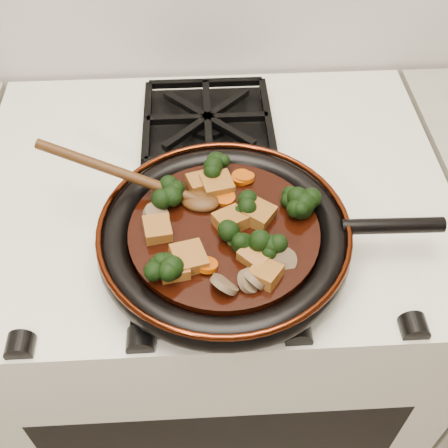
{
  "coord_description": "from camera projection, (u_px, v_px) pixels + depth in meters",
  "views": [
    {
      "loc": [
        -0.01,
        1.05,
        1.54
      ],
      "look_at": [
        0.01,
        1.54,
        0.97
      ],
      "focal_mm": 45.0,
      "sensor_mm": 36.0,
      "label": 1
    }
  ],
  "objects": [
    {
      "name": "stove",
      "position": [
        215.0,
        329.0,
        1.24
      ],
      "size": [
        0.76,
        0.6,
        0.9
      ],
      "primitive_type": "cube",
      "color": "white",
      "rests_on": "ground"
    },
    {
      "name": "burner_grate_front",
      "position": [
        215.0,
        247.0,
        0.8
      ],
      "size": [
        0.23,
        0.23,
        0.03
      ],
      "primitive_type": null,
      "color": "black",
      "rests_on": "stove"
    },
    {
      "name": "burner_grate_back",
      "position": [
        208.0,
        122.0,
        0.98
      ],
      "size": [
        0.23,
        0.23,
        0.03
      ],
      "primitive_type": null,
      "color": "black",
      "rests_on": "stove"
    },
    {
      "name": "skillet",
      "position": [
        226.0,
        236.0,
        0.77
      ],
      "size": [
        0.47,
        0.35,
        0.05
      ],
      "rotation": [
        0.0,
        0.0,
        -0.02
      ],
      "color": "black",
      "rests_on": "burner_grate_front"
    },
    {
      "name": "braising_sauce",
      "position": [
        224.0,
        234.0,
        0.77
      ],
      "size": [
        0.26,
        0.26,
        0.02
      ],
      "primitive_type": "cylinder",
      "color": "black",
      "rests_on": "skillet"
    },
    {
      "name": "tofu_cube_0",
      "position": [
        256.0,
        255.0,
        0.72
      ],
      "size": [
        0.05,
        0.05,
        0.02
      ],
      "primitive_type": "cube",
      "rotation": [
        -0.06,
        -0.07,
        2.37
      ],
      "color": "#905A21",
      "rests_on": "braising_sauce"
    },
    {
      "name": "tofu_cube_1",
      "position": [
        200.0,
        183.0,
        0.81
      ],
      "size": [
        0.04,
        0.04,
        0.02
      ],
      "primitive_type": "cube",
      "rotation": [
        0.0,
        0.06,
        0.34
      ],
      "color": "#905A21",
      "rests_on": "braising_sauce"
    },
    {
      "name": "tofu_cube_2",
      "position": [
        266.0,
        274.0,
        0.7
      ],
      "size": [
        0.05,
        0.05,
        0.02
      ],
      "primitive_type": "cube",
      "rotation": [
        0.09,
        0.08,
        2.52
      ],
      "color": "#905A21",
      "rests_on": "braising_sauce"
    },
    {
      "name": "tofu_cube_3",
      "position": [
        217.0,
        186.0,
        0.8
      ],
      "size": [
        0.05,
        0.05,
        0.02
      ],
      "primitive_type": "cube",
      "rotation": [
        0.04,
        -0.01,
        1.82
      ],
      "color": "#905A21",
      "rests_on": "braising_sauce"
    },
    {
      "name": "tofu_cube_4",
      "position": [
        189.0,
        259.0,
        0.71
      ],
      "size": [
        0.05,
        0.05,
        0.03
      ],
      "primitive_type": "cube",
      "rotation": [
        0.02,
        0.1,
        0.3
      ],
      "color": "#905A21",
      "rests_on": "braising_sauce"
    },
    {
      "name": "tofu_cube_5",
      "position": [
        175.0,
        268.0,
        0.71
      ],
      "size": [
        0.04,
        0.04,
        0.02
      ],
      "primitive_type": "cube",
      "rotation": [
        -0.03,
        0.02,
        0.17
      ],
      "color": "#905A21",
      "rests_on": "braising_sauce"
    },
    {
      "name": "tofu_cube_6",
      "position": [
        259.0,
        215.0,
        0.76
      ],
      "size": [
        0.05,
        0.05,
        0.03
      ],
      "primitive_type": "cube",
      "rotation": [
        0.06,
        0.08,
        0.96
      ],
      "color": "#905A21",
      "rests_on": "braising_sauce"
    },
    {
      "name": "tofu_cube_7",
      "position": [
        157.0,
        230.0,
        0.75
      ],
      "size": [
        0.04,
        0.04,
        0.02
      ],
      "primitive_type": "cube",
      "rotation": [
        0.06,
        -0.02,
        1.75
      ],
      "color": "#905A21",
      "rests_on": "braising_sauce"
    },
    {
      "name": "tofu_cube_8",
      "position": [
        230.0,
        221.0,
        0.76
      ],
      "size": [
        0.05,
        0.05,
        0.03
      ],
      "primitive_type": "cube",
      "rotation": [
        -0.09,
        0.04,
        0.5
      ],
      "color": "#905A21",
      "rests_on": "braising_sauce"
    },
    {
      "name": "broccoli_floret_0",
      "position": [
        217.0,
        169.0,
        0.82
      ],
      "size": [
        0.09,
        0.09,
        0.06
      ],
      "primitive_type": null,
      "rotation": [
        -0.0,
        0.15,
        0.69
      ],
      "color": "black",
      "rests_on": "braising_sauce"
    },
    {
      "name": "broccoli_floret_1",
      "position": [
        267.0,
        252.0,
        0.72
      ],
      "size": [
        0.08,
        0.08,
        0.07
      ],
      "primitive_type": null,
      "rotation": [
        0.18,
        -0.09,
        1.3
      ],
      "color": "black",
      "rests_on": "braising_sauce"
    },
    {
      "name": "broccoli_floret_2",
      "position": [
        167.0,
        195.0,
        0.79
      ],
      "size": [
        0.09,
        0.08,
        0.07
      ],
      "primitive_type": null,
      "rotation": [
        0.05,
        -0.25,
        2.8
      ],
      "color": "black",
      "rests_on": "braising_sauce"
    },
    {
      "name": "broccoli_floret_3",
      "position": [
        161.0,
        268.0,
        0.7
      ],
      "size": [
        0.08,
        0.08,
        0.06
      ],
      "primitive_type": null,
      "rotation": [
        -0.01,
        0.07,
        0.4
      ],
      "color": "black",
      "rests_on": "braising_sauce"
    },
    {
      "name": "broccoli_floret_4",
      "position": [
        246.0,
        208.0,
        0.77
      ],
      "size": [
        0.08,
        0.08,
        0.05
      ],
      "primitive_type": null,
      "rotation": [
        -0.05,
        -0.09,
        0.62
      ],
      "color": "black",
      "rests_on": "braising_sauce"
    },
    {
      "name": "broccoli_floret_5",
      "position": [
        167.0,
        265.0,
        0.71
      ],
      "size": [
        0.08,
        0.09,
        0.06
      ],
      "primitive_type": null,
      "rotation": [
        0.05,
        -0.19,
        1.08
      ],
      "color": "black",
      "rests_on": "braising_sauce"
    },
    {
      "name": "broccoli_floret_6",
      "position": [
        302.0,
        209.0,
        0.77
      ],
      "size": [
        0.08,
        0.08,
        0.07
      ],
      "primitive_type": null,
      "rotation": [
        -0.22,
        0.11,
        2.69
      ],
      "color": "black",
      "rests_on": "braising_sauce"
    },
    {
      "name": "broccoli_floret_7",
      "position": [
        297.0,
        202.0,
        0.78
      ],
      "size": [
        0.08,
        0.09,
        0.06
      ],
      "primitive_type": null,
      "rotation": [
        0.19,
        0.03,
        2.62
      ],
      "color": "black",
      "rests_on": "braising_sauce"
    },
    {
      "name": "broccoli_floret_8",
      "position": [
        232.0,
        238.0,
        0.74
      ],
      "size": [
        0.07,
        0.06,
        0.06
      ],
      "primitive_type": null,
      "rotation": [
        0.14,
        0.04,
        1.54
      ],
      "color": "black",
      "rests_on": "braising_sauce"
    },
    {
      "name": "carrot_coin_0",
      "position": [
        245.0,
        177.0,
        0.82
      ],
      "size": [
        0.03,
        0.03,
        0.01
      ],
      "primitive_type": "cylinder",
      "rotation": [
        -0.23,
        -0.02,
        0.0
      ],
      "color": "#B24304",
      "rests_on": "braising_sauce"
    },
    {
      "name": "carrot_coin_1",
      "position": [
        207.0,
        265.0,
        0.71
      ],
      "size": [
        0.03,
        0.03,
        0.02
      ],
      "primitive_type": "cylinder",
      "rotation": [
        -0.24,
        0.13,
        0.0
      ],
      "color": "#B24304",
      "rests_on": "braising_sauce"
    },
    {
      "name": "carrot_coin_2",
      "position": [
        225.0,
        198.0,
        0.79
      ],
      "size": [
        0.03,
        0.03,
        0.01
      ],
      "primitive_type": "cylinder",
      "rotation": [
        0.1,
        0.01,
        0.0
      ],
      "color": "#B24304",
      "rests_on": "braising_sauce"
    },
    {
      "name": "carrot_coin_3",
      "position": [
        241.0,
        177.0,
        0.82
      ],
      "size": [
        0.03,
        0.03,
        0.01
      ],
      "primitive_type": "cylinder",
      "rotation": [
        0.01,
        -0.05,
        0.0
      ],
      "color": "#B24304",
      "rests_on": "braising_sauce"
    },
    {
      "name": "mushroom_slice_0",
      "position": [
        254.0,
        279.0,
        0.7
      ],
      "size": [
        0.04,
        0.04,
        0.03
      ],
      "primitive_type": "cylinder",
      "rotation": [
        0.98,
        0.0,
        2.18
      ],
      "color": "brown",
      "rests_on": "braising_sauce"
    },
    {
      "name": "mushroom_slice_1",
      "position": [
        283.0,
        260.0,
        0.72
      ],
      "size": [
        0.04,
        0.03,
        0.03
      ],
      "primitive_type": "cylinder",
      "rotation": [
        0.83,
        0.0,
        0.15
      ],
      "color": "brown",
      "rests_on": "braising_sauce"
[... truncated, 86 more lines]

